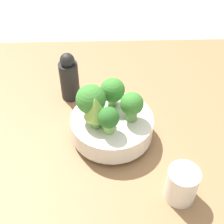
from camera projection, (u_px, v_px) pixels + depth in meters
name	position (u px, v px, depth m)	size (l,w,h in m)	color
ground_plane	(126.00, 158.00, 0.82)	(6.00, 6.00, 0.00)	#ADA89E
table	(127.00, 153.00, 0.80)	(1.03, 0.88, 0.05)	olive
bowl	(112.00, 126.00, 0.78)	(0.21, 0.21, 0.07)	silver
broccoli_floret_front	(91.00, 100.00, 0.73)	(0.07, 0.07, 0.10)	#6BA34C
romanesco_piece_near	(96.00, 109.00, 0.71)	(0.06, 0.06, 0.09)	#609347
broccoli_floret_back	(132.00, 105.00, 0.73)	(0.06, 0.06, 0.08)	#609347
broccoli_floret_right	(109.00, 119.00, 0.70)	(0.05, 0.05, 0.07)	#7AB256
broccoli_floret_left	(113.00, 91.00, 0.77)	(0.06, 0.06, 0.08)	#7AB256
cup	(182.00, 185.00, 0.65)	(0.07, 0.07, 0.08)	silver
pepper_mill	(69.00, 78.00, 0.88)	(0.05, 0.05, 0.15)	black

